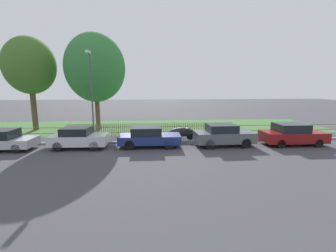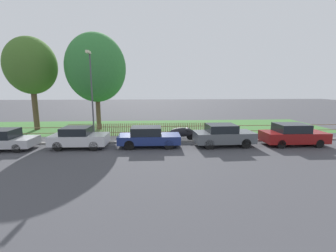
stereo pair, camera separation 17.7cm
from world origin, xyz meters
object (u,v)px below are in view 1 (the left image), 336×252
(parked_car_white_van, at_px, (292,134))
(parked_car_silver_hatchback, at_px, (3,140))
(street_lamp, at_px, (91,87))
(tree_behind_motorcycle, at_px, (95,68))
(parked_car_red_compact, at_px, (223,135))
(tree_nearest_kerb, at_px, (30,66))
(parked_car_navy_estate, at_px, (149,137))
(parked_car_black_saloon, at_px, (79,138))
(covered_motorcycle, at_px, (182,132))

(parked_car_white_van, bearing_deg, parked_car_silver_hatchback, -179.66)
(parked_car_silver_hatchback, distance_m, street_lamp, 6.61)
(parked_car_silver_hatchback, relative_size, tree_behind_motorcycle, 0.42)
(parked_car_red_compact, bearing_deg, tree_behind_motorcycle, 143.53)
(tree_nearest_kerb, bearing_deg, parked_car_navy_estate, -32.97)
(parked_car_black_saloon, xyz_separation_m, parked_car_red_compact, (9.93, -0.06, 0.05))
(parked_car_silver_hatchback, bearing_deg, tree_nearest_kerb, 102.09)
(parked_car_silver_hatchback, xyz_separation_m, parked_car_navy_estate, (9.52, 0.12, 0.03))
(tree_nearest_kerb, distance_m, tree_behind_motorcycle, 6.02)
(parked_car_black_saloon, height_order, street_lamp, street_lamp)
(tree_behind_motorcycle, height_order, street_lamp, tree_behind_motorcycle)
(parked_car_navy_estate, height_order, tree_behind_motorcycle, tree_behind_motorcycle)
(parked_car_red_compact, xyz_separation_m, covered_motorcycle, (-2.65, 1.94, -0.16))
(parked_car_navy_estate, xyz_separation_m, covered_motorcycle, (2.58, 1.88, -0.09))
(parked_car_navy_estate, relative_size, street_lamp, 0.64)
(parked_car_silver_hatchback, xyz_separation_m, parked_car_black_saloon, (4.81, 0.12, 0.05))
(parked_car_black_saloon, height_order, tree_behind_motorcycle, tree_behind_motorcycle)
(parked_car_red_compact, bearing_deg, tree_nearest_kerb, 153.90)
(parked_car_navy_estate, height_order, street_lamp, street_lamp)
(tree_nearest_kerb, bearing_deg, parked_car_white_van, -18.94)
(parked_car_red_compact, relative_size, street_lamp, 0.63)
(parked_car_white_van, bearing_deg, parked_car_black_saloon, 179.87)
(parked_car_white_van, height_order, tree_nearest_kerb, tree_nearest_kerb)
(parked_car_silver_hatchback, height_order, parked_car_black_saloon, parked_car_black_saloon)
(parked_car_black_saloon, distance_m, tree_nearest_kerb, 10.92)
(parked_car_black_saloon, height_order, covered_motorcycle, parked_car_black_saloon)
(parked_car_silver_hatchback, xyz_separation_m, tree_behind_motorcycle, (4.50, 7.05, 5.19))
(parked_car_white_van, distance_m, street_lamp, 14.93)
(covered_motorcycle, xyz_separation_m, street_lamp, (-6.75, -0.11, 3.45))
(parked_car_white_van, distance_m, covered_motorcycle, 7.94)
(parked_car_red_compact, xyz_separation_m, parked_car_white_van, (5.03, -0.09, -0.02))
(covered_motorcycle, xyz_separation_m, tree_nearest_kerb, (-13.61, 5.28, 5.40))
(tree_nearest_kerb, height_order, street_lamp, tree_nearest_kerb)
(parked_car_navy_estate, xyz_separation_m, parked_car_white_van, (10.26, -0.15, 0.05))
(parked_car_red_compact, xyz_separation_m, tree_nearest_kerb, (-16.26, 7.22, 5.25))
(parked_car_silver_hatchback, bearing_deg, parked_car_red_compact, 0.56)
(parked_car_navy_estate, relative_size, parked_car_red_compact, 1.02)
(parked_car_silver_hatchback, distance_m, tree_nearest_kerb, 9.16)
(parked_car_silver_hatchback, xyz_separation_m, tree_nearest_kerb, (-1.51, 7.28, 5.35))
(parked_car_silver_hatchback, height_order, tree_behind_motorcycle, tree_behind_motorcycle)
(parked_car_white_van, xyz_separation_m, covered_motorcycle, (-7.68, 2.03, -0.14))
(covered_motorcycle, xyz_separation_m, tree_behind_motorcycle, (-7.59, 5.05, 5.25))
(parked_car_black_saloon, bearing_deg, parked_car_white_van, 1.25)
(parked_car_black_saloon, bearing_deg, street_lamp, 75.04)
(parked_car_silver_hatchback, height_order, covered_motorcycle, parked_car_silver_hatchback)
(parked_car_red_compact, height_order, covered_motorcycle, parked_car_red_compact)
(parked_car_red_compact, bearing_deg, covered_motorcycle, 141.64)
(parked_car_silver_hatchback, distance_m, parked_car_navy_estate, 9.52)
(parked_car_navy_estate, height_order, parked_car_red_compact, parked_car_red_compact)
(parked_car_silver_hatchback, relative_size, tree_nearest_kerb, 0.44)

